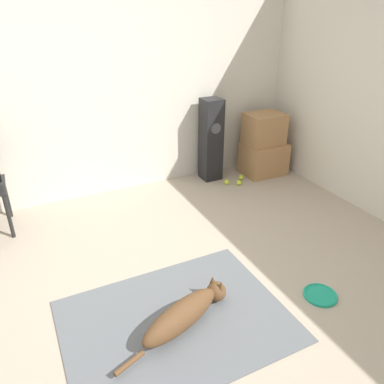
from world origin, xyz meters
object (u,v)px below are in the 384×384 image
at_px(tennis_ball_loose_on_carpet, 227,182).
at_px(tennis_ball_by_boxes, 239,183).
at_px(dog, 185,313).
at_px(frisbee, 320,295).
at_px(tennis_ball_near_speaker, 241,177).
at_px(floor_speaker, 211,140).
at_px(cardboard_box_lower, 263,158).
at_px(cardboard_box_upper, 264,129).

bearing_deg(tennis_ball_loose_on_carpet, tennis_ball_by_boxes, -31.86).
height_order(dog, tennis_ball_loose_on_carpet, dog).
relative_size(tennis_ball_by_boxes, tennis_ball_loose_on_carpet, 1.00).
relative_size(frisbee, tennis_ball_near_speaker, 3.94).
bearing_deg(dog, tennis_ball_near_speaker, 48.34).
bearing_deg(dog, floor_speaker, 57.37).
bearing_deg(dog, tennis_ball_by_boxes, 48.34).
distance_m(cardboard_box_lower, floor_speaker, 0.79).
bearing_deg(dog, tennis_ball_loose_on_carpet, 51.98).
height_order(dog, cardboard_box_upper, cardboard_box_upper).
relative_size(frisbee, tennis_ball_loose_on_carpet, 3.94).
distance_m(cardboard_box_lower, tennis_ball_near_speaker, 0.42).
bearing_deg(cardboard_box_lower, floor_speaker, 166.62).
relative_size(dog, floor_speaker, 0.93).
height_order(floor_speaker, tennis_ball_loose_on_carpet, floor_speaker).
relative_size(dog, cardboard_box_upper, 2.05).
relative_size(floor_speaker, tennis_ball_near_speaker, 15.68).
bearing_deg(tennis_ball_loose_on_carpet, frisbee, -100.85).
xyz_separation_m(floor_speaker, tennis_ball_near_speaker, (0.33, -0.23, -0.48)).
height_order(frisbee, cardboard_box_lower, cardboard_box_lower).
bearing_deg(tennis_ball_by_boxes, floor_speaker, 121.55).
bearing_deg(dog, cardboard_box_upper, 43.99).
xyz_separation_m(frisbee, tennis_ball_near_speaker, (0.64, 2.12, 0.02)).
distance_m(frisbee, cardboard_box_lower, 2.41).
height_order(floor_speaker, tennis_ball_near_speaker, floor_speaker).
bearing_deg(floor_speaker, tennis_ball_loose_on_carpet, -72.12).
bearing_deg(cardboard_box_upper, tennis_ball_by_boxes, -156.78).
distance_m(dog, tennis_ball_loose_on_carpet, 2.38).
relative_size(frisbee, floor_speaker, 0.25).
relative_size(tennis_ball_near_speaker, tennis_ball_loose_on_carpet, 1.00).
distance_m(cardboard_box_lower, tennis_ball_by_boxes, 0.55).
xyz_separation_m(cardboard_box_upper, tennis_ball_by_boxes, (-0.47, -0.20, -0.58)).
bearing_deg(tennis_ball_loose_on_carpet, tennis_ball_near_speaker, 10.29).
height_order(dog, floor_speaker, floor_speaker).
relative_size(dog, tennis_ball_loose_on_carpet, 14.64).
relative_size(floor_speaker, tennis_ball_loose_on_carpet, 15.68).
xyz_separation_m(dog, cardboard_box_lower, (2.09, 1.98, 0.09)).
distance_m(frisbee, tennis_ball_near_speaker, 2.21).
height_order(tennis_ball_near_speaker, tennis_ball_loose_on_carpet, same).
bearing_deg(floor_speaker, cardboard_box_upper, -12.57).
height_order(cardboard_box_lower, tennis_ball_by_boxes, cardboard_box_lower).
bearing_deg(floor_speaker, cardboard_box_lower, -13.38).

